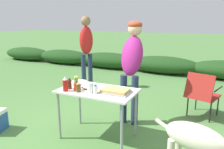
{
  "coord_description": "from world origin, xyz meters",
  "views": [
    {
      "loc": [
        1.43,
        -2.59,
        1.69
      ],
      "look_at": [
        0.06,
        0.36,
        0.89
      ],
      "focal_mm": 35.0,
      "sensor_mm": 36.0,
      "label": 1
    }
  ],
  "objects_px": {
    "ketchup_bottle": "(65,84)",
    "dog": "(201,141)",
    "hot_sauce_bottle": "(76,86)",
    "mixing_bowl": "(89,86)",
    "relish_jar": "(76,82)",
    "mayo_bottle": "(95,89)",
    "standing_person_in_navy_coat": "(132,59)",
    "standing_person_in_gray_fleece": "(86,45)",
    "folding_table": "(98,95)",
    "beer_bottle": "(78,87)",
    "bbq_sauce_bottle": "(70,84)",
    "food_tray": "(115,91)",
    "paper_cup_stack": "(90,88)",
    "plate_stack": "(79,83)",
    "camp_chair_green_behind_table": "(202,93)"
  },
  "relations": [
    {
      "from": "mayo_bottle",
      "to": "food_tray",
      "type": "bearing_deg",
      "value": 31.9
    },
    {
      "from": "paper_cup_stack",
      "to": "hot_sauce_bottle",
      "type": "relative_size",
      "value": 1.08
    },
    {
      "from": "folding_table",
      "to": "relish_jar",
      "type": "xyz_separation_m",
      "value": [
        -0.33,
        -0.04,
        0.16
      ]
    },
    {
      "from": "folding_table",
      "to": "plate_stack",
      "type": "height_order",
      "value": "plate_stack"
    },
    {
      "from": "beer_bottle",
      "to": "mayo_bottle",
      "type": "bearing_deg",
      "value": 8.76
    },
    {
      "from": "folding_table",
      "to": "bbq_sauce_bottle",
      "type": "relative_size",
      "value": 6.67
    },
    {
      "from": "hot_sauce_bottle",
      "to": "dog",
      "type": "distance_m",
      "value": 1.73
    },
    {
      "from": "ketchup_bottle",
      "to": "hot_sauce_bottle",
      "type": "xyz_separation_m",
      "value": [
        0.12,
        0.1,
        -0.03
      ]
    },
    {
      "from": "folding_table",
      "to": "mixing_bowl",
      "type": "xyz_separation_m",
      "value": [
        -0.15,
        0.02,
        0.11
      ]
    },
    {
      "from": "mixing_bowl",
      "to": "folding_table",
      "type": "bearing_deg",
      "value": -8.57
    },
    {
      "from": "hot_sauce_bottle",
      "to": "relish_jar",
      "type": "height_order",
      "value": "relish_jar"
    },
    {
      "from": "hot_sauce_bottle",
      "to": "dog",
      "type": "height_order",
      "value": "hot_sauce_bottle"
    },
    {
      "from": "food_tray",
      "to": "standing_person_in_gray_fleece",
      "type": "height_order",
      "value": "standing_person_in_gray_fleece"
    },
    {
      "from": "ketchup_bottle",
      "to": "relish_jar",
      "type": "height_order",
      "value": "ketchup_bottle"
    },
    {
      "from": "hot_sauce_bottle",
      "to": "relish_jar",
      "type": "distance_m",
      "value": 0.12
    },
    {
      "from": "mixing_bowl",
      "to": "beer_bottle",
      "type": "bearing_deg",
      "value": -100.04
    },
    {
      "from": "plate_stack",
      "to": "relish_jar",
      "type": "xyz_separation_m",
      "value": [
        0.06,
        -0.16,
        0.06
      ]
    },
    {
      "from": "hot_sauce_bottle",
      "to": "dog",
      "type": "xyz_separation_m",
      "value": [
        1.68,
        -0.22,
        -0.33
      ]
    },
    {
      "from": "plate_stack",
      "to": "camp_chair_green_behind_table",
      "type": "bearing_deg",
      "value": 35.98
    },
    {
      "from": "folding_table",
      "to": "relish_jar",
      "type": "bearing_deg",
      "value": -173.02
    },
    {
      "from": "food_tray",
      "to": "hot_sauce_bottle",
      "type": "relative_size",
      "value": 3.0
    },
    {
      "from": "ketchup_bottle",
      "to": "relish_jar",
      "type": "bearing_deg",
      "value": 75.01
    },
    {
      "from": "mixing_bowl",
      "to": "relish_jar",
      "type": "relative_size",
      "value": 1.33
    },
    {
      "from": "paper_cup_stack",
      "to": "camp_chair_green_behind_table",
      "type": "height_order",
      "value": "paper_cup_stack"
    },
    {
      "from": "ketchup_bottle",
      "to": "dog",
      "type": "height_order",
      "value": "ketchup_bottle"
    },
    {
      "from": "folding_table",
      "to": "food_tray",
      "type": "distance_m",
      "value": 0.3
    },
    {
      "from": "relish_jar",
      "to": "mayo_bottle",
      "type": "height_order",
      "value": "relish_jar"
    },
    {
      "from": "beer_bottle",
      "to": "bbq_sauce_bottle",
      "type": "height_order",
      "value": "bbq_sauce_bottle"
    },
    {
      "from": "folding_table",
      "to": "dog",
      "type": "bearing_deg",
      "value": -14.22
    },
    {
      "from": "food_tray",
      "to": "bbq_sauce_bottle",
      "type": "distance_m",
      "value": 0.68
    },
    {
      "from": "mixing_bowl",
      "to": "mayo_bottle",
      "type": "relative_size",
      "value": 1.71
    },
    {
      "from": "food_tray",
      "to": "hot_sauce_bottle",
      "type": "distance_m",
      "value": 0.56
    },
    {
      "from": "hot_sauce_bottle",
      "to": "mayo_bottle",
      "type": "bearing_deg",
      "value": -3.08
    },
    {
      "from": "folding_table",
      "to": "standing_person_in_navy_coat",
      "type": "relative_size",
      "value": 0.65
    },
    {
      "from": "standing_person_in_navy_coat",
      "to": "standing_person_in_gray_fleece",
      "type": "relative_size",
      "value": 0.94
    },
    {
      "from": "ketchup_bottle",
      "to": "beer_bottle",
      "type": "xyz_separation_m",
      "value": [
        0.19,
        0.04,
        -0.03
      ]
    },
    {
      "from": "food_tray",
      "to": "bbq_sauce_bottle",
      "type": "xyz_separation_m",
      "value": [
        -0.67,
        -0.11,
        0.05
      ]
    },
    {
      "from": "paper_cup_stack",
      "to": "food_tray",
      "type": "bearing_deg",
      "value": 25.27
    },
    {
      "from": "mixing_bowl",
      "to": "standing_person_in_navy_coat",
      "type": "distance_m",
      "value": 0.88
    },
    {
      "from": "plate_stack",
      "to": "hot_sauce_bottle",
      "type": "height_order",
      "value": "hot_sauce_bottle"
    },
    {
      "from": "hot_sauce_bottle",
      "to": "dog",
      "type": "bearing_deg",
      "value": -7.55
    },
    {
      "from": "relish_jar",
      "to": "food_tray",
      "type": "bearing_deg",
      "value": 2.88
    },
    {
      "from": "standing_person_in_navy_coat",
      "to": "dog",
      "type": "bearing_deg",
      "value": -46.46
    },
    {
      "from": "standing_person_in_gray_fleece",
      "to": "hot_sauce_bottle",
      "type": "bearing_deg",
      "value": -123.81
    },
    {
      "from": "paper_cup_stack",
      "to": "bbq_sauce_bottle",
      "type": "xyz_separation_m",
      "value": [
        -0.36,
        0.03,
        0.01
      ]
    },
    {
      "from": "ketchup_bottle",
      "to": "hot_sauce_bottle",
      "type": "height_order",
      "value": "ketchup_bottle"
    },
    {
      "from": "beer_bottle",
      "to": "standing_person_in_navy_coat",
      "type": "bearing_deg",
      "value": 65.22
    },
    {
      "from": "food_tray",
      "to": "dog",
      "type": "bearing_deg",
      "value": -17.14
    },
    {
      "from": "dog",
      "to": "ketchup_bottle",
      "type": "bearing_deg",
      "value": -76.91
    },
    {
      "from": "paper_cup_stack",
      "to": "dog",
      "type": "distance_m",
      "value": 1.49
    }
  ]
}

